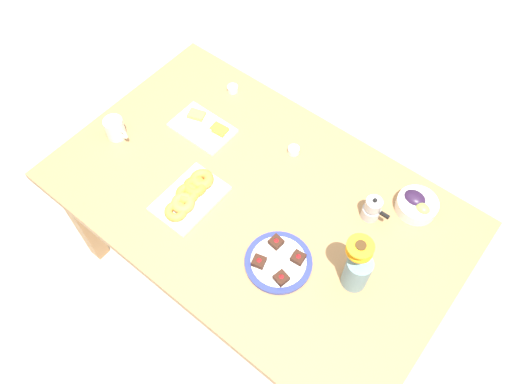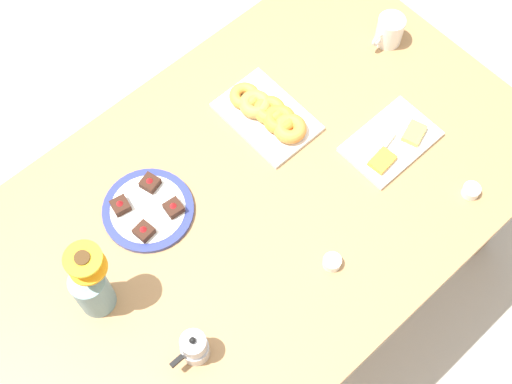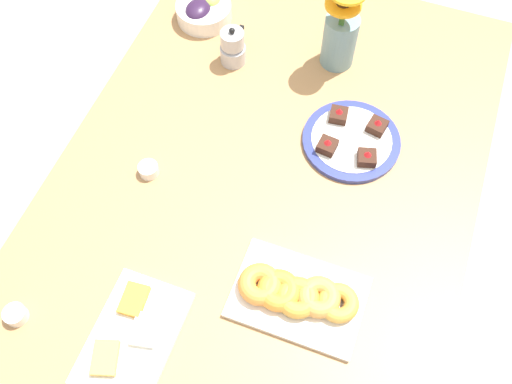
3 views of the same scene
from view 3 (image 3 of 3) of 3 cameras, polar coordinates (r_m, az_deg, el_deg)
ground_plane at (r=2.03m, az=-0.00°, el=-10.84°), size 6.00×6.00×0.00m
dining_table at (r=1.43m, az=-0.00°, el=-2.47°), size 1.60×1.00×0.74m
grape_bowl at (r=1.70m, az=-5.28°, el=17.60°), size 0.16×0.16×0.07m
cheese_platter at (r=1.25m, az=-12.29°, el=-13.84°), size 0.26×0.17×0.03m
croissant_platter at (r=1.23m, az=4.08°, el=-10.22°), size 0.19×0.29×0.05m
jam_cup_honey at (r=1.40m, az=-10.71°, el=2.24°), size 0.05×0.05×0.03m
jam_cup_berry at (r=1.33m, az=-22.92°, el=-11.22°), size 0.05×0.05×0.03m
dessert_plate at (r=1.45m, az=9.52°, el=5.16°), size 0.25×0.25×0.05m
flower_vase at (r=1.55m, az=8.41°, el=15.13°), size 0.11×0.10×0.26m
moka_pot at (r=1.57m, az=-2.33°, el=14.24°), size 0.11×0.07×0.12m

